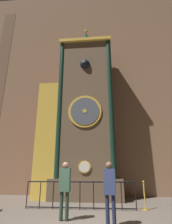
% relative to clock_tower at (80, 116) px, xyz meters
% --- Properties ---
extents(cathedral_back_wall, '(24.00, 0.32, 15.28)m').
position_rel_clock_tower_xyz_m(cathedral_back_wall, '(0.46, 1.27, 3.20)').
color(cathedral_back_wall, '#846047').
rests_on(cathedral_back_wall, ground_plane).
extents(clock_tower, '(4.59, 1.76, 10.59)m').
position_rel_clock_tower_xyz_m(clock_tower, '(0.00, 0.00, 0.00)').
color(clock_tower, brown).
rests_on(clock_tower, ground_plane).
extents(railing_fence, '(4.39, 0.05, 1.03)m').
position_rel_clock_tower_xyz_m(railing_fence, '(0.32, -2.15, -3.86)').
color(railing_fence, black).
rests_on(railing_fence, ground_plane).
extents(visitor_near, '(0.35, 0.23, 1.74)m').
position_rel_clock_tower_xyz_m(visitor_near, '(0.01, -3.68, -3.38)').
color(visitor_near, '#213427').
rests_on(visitor_near, ground_plane).
extents(visitor_far, '(0.36, 0.25, 1.73)m').
position_rel_clock_tower_xyz_m(visitor_far, '(1.44, -4.19, -3.39)').
color(visitor_far, '#1B213A').
rests_on(visitor_far, ground_plane).
extents(stanchion_post, '(0.28, 0.28, 1.05)m').
position_rel_clock_tower_xyz_m(stanchion_post, '(2.87, -1.98, -4.09)').
color(stanchion_post, '#B28E33').
rests_on(stanchion_post, ground_plane).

